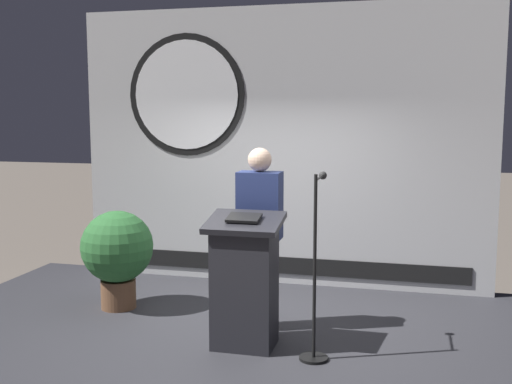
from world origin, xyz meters
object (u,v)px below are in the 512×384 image
object	(u,v)px
microphone_stand	(315,293)
potted_plant	(117,251)
podium	(245,282)
speaker_person	(260,237)

from	to	relation	value
microphone_stand	potted_plant	bearing A→B (deg)	159.96
podium	microphone_stand	size ratio (longest dim) A/B	0.76
podium	potted_plant	bearing A→B (deg)	155.71
speaker_person	podium	bearing A→B (deg)	-91.80
speaker_person	microphone_stand	size ratio (longest dim) A/B	1.11
potted_plant	microphone_stand	bearing A→B (deg)	-20.04
speaker_person	microphone_stand	distance (m)	0.90
speaker_person	potted_plant	bearing A→B (deg)	171.99
speaker_person	potted_plant	size ratio (longest dim) A/B	1.67
podium	potted_plant	xyz separation A→B (m)	(-1.55, 0.70, 0.03)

